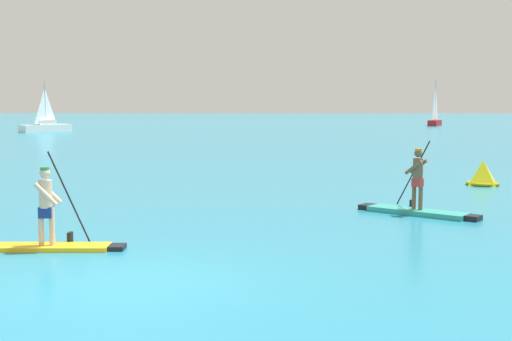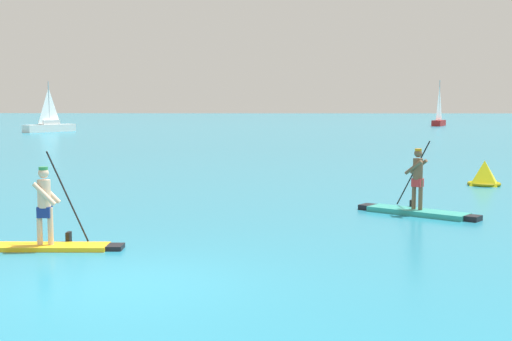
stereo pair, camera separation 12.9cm
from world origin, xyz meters
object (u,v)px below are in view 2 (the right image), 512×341
object	(u,v)px
race_marker_buoy	(484,175)
sailboat_left_horizon	(49,125)
paddleboarder_far_right	(417,203)
sailboat_right_horizon	(439,119)
paddleboarder_mid_center	(47,230)

from	to	relation	value
race_marker_buoy	sailboat_left_horizon	world-z (taller)	sailboat_left_horizon
paddleboarder_far_right	sailboat_right_horizon	world-z (taller)	sailboat_right_horizon
paddleboarder_mid_center	race_marker_buoy	world-z (taller)	paddleboarder_mid_center
race_marker_buoy	sailboat_left_horizon	size ratio (longest dim) A/B	0.23
paddleboarder_mid_center	paddleboarder_far_right	size ratio (longest dim) A/B	1.06
paddleboarder_mid_center	sailboat_left_horizon	distance (m)	61.11
paddleboarder_far_right	sailboat_left_horizon	world-z (taller)	sailboat_left_horizon
sailboat_right_horizon	race_marker_buoy	bearing A→B (deg)	11.06
race_marker_buoy	sailboat_right_horizon	bearing A→B (deg)	78.31
paddleboarder_mid_center	sailboat_left_horizon	xyz separation A→B (m)	(-20.42, 57.60, 0.36)
paddleboarder_mid_center	race_marker_buoy	bearing A→B (deg)	40.86
race_marker_buoy	paddleboarder_mid_center	bearing A→B (deg)	-137.17
sailboat_left_horizon	sailboat_right_horizon	bearing A→B (deg)	-29.40
race_marker_buoy	sailboat_right_horizon	size ratio (longest dim) A/B	0.20
paddleboarder_mid_center	sailboat_right_horizon	xyz separation A→B (m)	(26.34, 80.28, 0.53)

